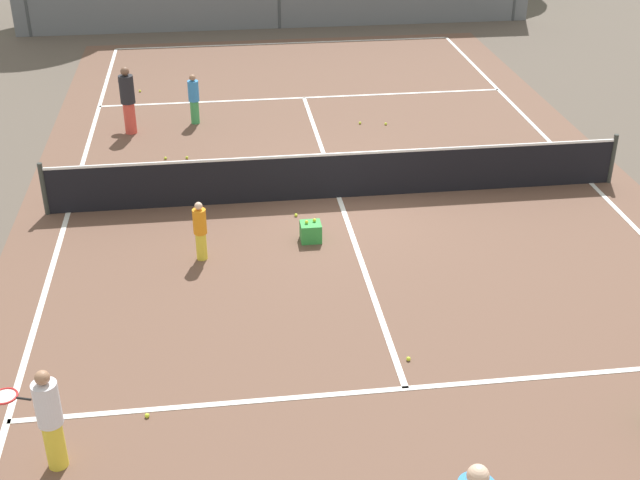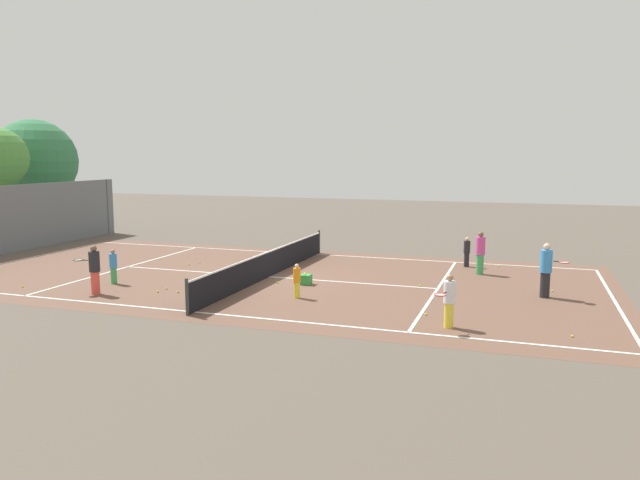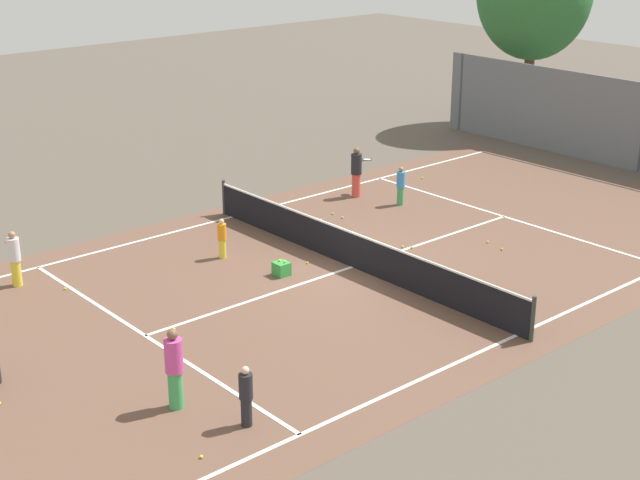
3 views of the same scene
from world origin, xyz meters
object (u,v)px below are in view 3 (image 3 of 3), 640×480
Objects in this scene: player_3 at (246,396)px; player_6 at (357,171)px; tennis_ball_2 at (174,329)px; tennis_ball_4 at (321,220)px; tennis_ball_9 at (502,249)px; tennis_ball_11 at (307,263)px; tennis_ball_8 at (201,457)px; tennis_ball_13 at (422,178)px; tennis_ball_5 at (342,217)px; player_1 at (174,368)px; player_4 at (15,257)px; tennis_ball_0 at (488,242)px; ball_crate at (282,269)px; tennis_ball_3 at (412,247)px; player_2 at (222,238)px; tennis_ball_7 at (403,247)px; player_0 at (401,185)px; tennis_ball_10 at (65,289)px; tennis_ball_6 at (333,213)px.

player_6 reaches higher than player_3.
tennis_ball_2 and tennis_ball_4 have the same top height.
tennis_ball_2 is 1.00× the size of tennis_ball_9.
tennis_ball_8 is at bearing -51.57° from tennis_ball_11.
player_3 is 17.06m from tennis_ball_13.
player_1 is at bearing -57.99° from tennis_ball_5.
player_4 is 9.72m from tennis_ball_8.
tennis_ball_5 is at bearing 122.01° from player_1.
player_1 is 1.35× the size of player_3.
player_3 reaches higher than tennis_ball_0.
player_3 is 18.89× the size of tennis_ball_5.
player_1 is 25.45× the size of tennis_ball_8.
ball_crate is 4.11m from tennis_ball_3.
player_2 is at bearing 69.90° from player_4.
tennis_ball_9 is at bearing 65.89° from ball_crate.
player_2 is 9.88m from tennis_ball_13.
player_6 is 2.84m from tennis_ball_4.
tennis_ball_5 is at bearing 172.03° from tennis_ball_7.
player_0 is 4.86m from tennis_ball_9.
tennis_ball_11 is (-1.16, 4.98, 0.00)m from tennis_ball_2.
tennis_ball_11 is at bearing 65.41° from tennis_ball_10.
tennis_ball_7 is at bearing 3.75° from tennis_ball_4.
tennis_ball_13 is at bearing 109.46° from tennis_ball_2.
tennis_ball_7 is 1.00× the size of tennis_ball_11.
tennis_ball_2 is 1.00× the size of tennis_ball_4.
player_4 is at bearing -119.60° from tennis_ball_11.
player_1 is 7.04m from ball_crate.
tennis_ball_4 and tennis_ball_10 have the same top height.
player_6 reaches higher than player_2.
tennis_ball_7 is 1.00× the size of tennis_ball_10.
tennis_ball_9 and tennis_ball_10 have the same top height.
player_4 reaches higher than tennis_ball_10.
tennis_ball_10 is 1.00× the size of tennis_ball_13.
tennis_ball_10 is at bearing -91.29° from tennis_ball_4.
tennis_ball_2 and tennis_ball_7 have the same top height.
player_4 is at bearing -110.10° from player_2.
tennis_ball_11 is (1.87, 1.47, -0.55)m from player_2.
tennis_ball_2 is 1.00× the size of tennis_ball_8.
tennis_ball_3 is at bearing 115.06° from tennis_ball_8.
player_6 is 25.17× the size of tennis_ball_6.
player_1 is 25.45× the size of tennis_ball_11.
player_1 reaches higher than tennis_ball_6.
tennis_ball_5 and tennis_ball_11 have the same top height.
tennis_ball_13 is (-9.43, 15.71, 0.00)m from tennis_ball_8.
player_3 is at bearing -57.85° from tennis_ball_13.
tennis_ball_4 is at bearing 98.24° from player_2.
player_0 is at bearing 107.99° from ball_crate.
player_0 reaches higher than tennis_ball_0.
player_3 is 18.89× the size of tennis_ball_3.
tennis_ball_9 is 1.00× the size of tennis_ball_11.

